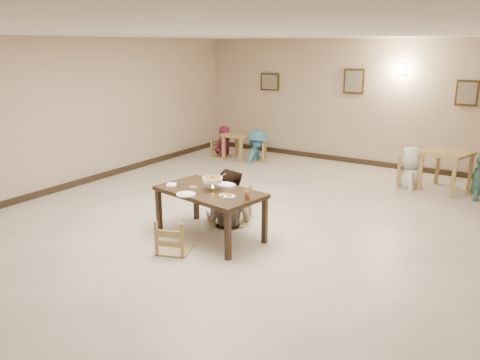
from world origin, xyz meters
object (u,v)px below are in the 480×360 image
Objects in this scene: bg_diner_a at (223,126)px; bg_diner_c at (413,147)px; main_table at (210,195)px; bg_table_right at (447,158)px; chair_far at (234,190)px; curry_warmer at (213,180)px; drink_glass at (247,195)px; bg_chair_ll at (223,138)px; main_diner at (228,169)px; bg_chair_lr at (257,144)px; bg_chair_rl at (412,161)px; chair_near at (174,219)px; bg_diner_b at (257,130)px; bg_table_left at (239,139)px.

bg_diner_a is 0.98× the size of bg_diner_c.
bg_table_right is (2.55, 4.50, -0.01)m from main_table.
bg_diner_a is (-2.84, 3.80, 0.28)m from chair_far.
bg_diner_c is (1.86, 4.40, -0.07)m from curry_warmer.
bg_diner_c reaches higher than drink_glass.
main_diner is at bearing -143.83° from bg_chair_ll.
bg_chair_lr is (-2.60, 4.68, -0.37)m from drink_glass.
main_table is at bearing 141.02° from bg_chair_rl.
chair_near is 0.57× the size of bg_diner_c.
main_diner is (-0.10, 0.64, 0.25)m from main_table.
main_table is at bearing 2.73° from bg_chair_lr.
bg_diner_a reaches higher than bg_chair_rl.
drink_glass is at bearing -163.17° from bg_diner_b.
curry_warmer is 0.68m from drink_glass.
bg_chair_rl is at bearing 67.01° from curry_warmer.
chair_far is at bearing 104.80° from main_table.
curry_warmer is (0.13, -0.61, -0.01)m from main_diner.
bg_diner_c reaches higher than bg_table_left.
chair_far is at bearing -112.95° from main_diner.
bg_table_left is at bearing -87.03° from chair_near.
curry_warmer is 2.34× the size of drink_glass.
bg_diner_a reaches higher than bg_table_left.
bg_chair_lr is at bearing 112.97° from curry_warmer.
bg_table_right is at bearing -89.92° from bg_chair_ll.
bg_chair_ll is 4.81m from bg_diner_c.
bg_diner_c is (2.00, 3.79, -0.08)m from main_diner.
bg_diner_c is (4.30, -0.11, 0.30)m from bg_table_left.
chair_far is 1.14× the size of chair_near.
chair_far is 7.70× the size of drink_glass.
main_table is 5.39m from bg_chair_ll.
chair_near reaches higher than main_table.
curry_warmer is at bearing 41.24° from bg_diner_a.
main_table is 4.99m from bg_diner_b.
main_table is 1.08× the size of bg_diner_b.
bg_diner_b is at bearing 101.81° from bg_diner_a.
bg_diner_b is (-0.00, 0.00, 0.36)m from bg_chair_lr.
bg_table_left is (-2.27, 5.23, 0.06)m from chair_near.
curry_warmer is at bearing -119.40° from bg_table_right.
main_table is at bearing -119.51° from bg_table_right.
bg_chair_rl is at bearing 67.57° from bg_chair_lr.
bg_chair_lr reaches higher than bg_table_right.
bg_chair_rl is at bearing 75.11° from drink_glass.
drink_glass reaches higher than bg_table_right.
chair_near is 1.32× the size of bg_table_left.
bg_diner_c is (1.90, 4.43, 0.17)m from main_table.
main_table is at bearing 173.44° from drink_glass.
curry_warmer is 0.46× the size of bg_table_left.
bg_diner_a is (-5.46, 0.04, 0.16)m from bg_table_right.
curry_warmer is 5.14m from bg_table_right.
main_diner reaches higher than bg_diner_b.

